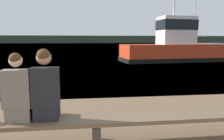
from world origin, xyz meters
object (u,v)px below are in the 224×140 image
(person_right, at_px, (46,89))
(bench_main, at_px, (96,123))
(tugboat_red, at_px, (172,47))
(moored_sailboat, at_px, (196,49))
(person_left, at_px, (18,93))

(person_right, bearing_deg, bench_main, -0.82)
(tugboat_red, xyz_separation_m, moored_sailboat, (6.45, 8.36, -0.42))
(person_left, bearing_deg, person_right, -0.49)
(moored_sailboat, bearing_deg, person_left, 131.63)
(bench_main, relative_size, person_left, 5.96)
(bench_main, height_order, tugboat_red, tugboat_red)
(moored_sailboat, bearing_deg, person_right, 132.37)
(person_right, height_order, tugboat_red, tugboat_red)
(person_right, xyz_separation_m, tugboat_red, (7.63, 13.61, 0.19))
(bench_main, distance_m, person_left, 1.27)
(bench_main, bearing_deg, person_left, 179.29)
(moored_sailboat, bearing_deg, tugboat_red, 127.38)
(person_left, height_order, person_right, person_right)
(bench_main, bearing_deg, moored_sailboat, 58.78)
(tugboat_red, distance_m, moored_sailboat, 10.57)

